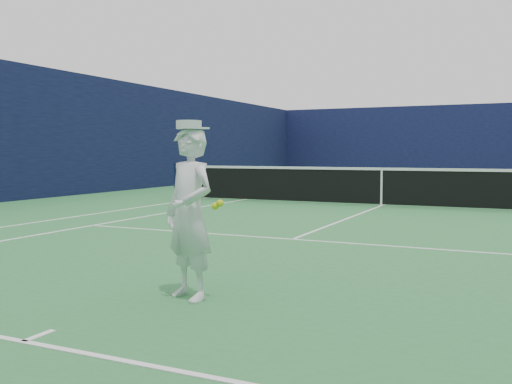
% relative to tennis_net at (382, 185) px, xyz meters
% --- Properties ---
extents(ground, '(80.00, 80.00, 0.00)m').
position_rel_tennis_net_xyz_m(ground, '(0.00, 0.00, -0.55)').
color(ground, '#2C743A').
rests_on(ground, ground).
extents(court_markings, '(11.03, 23.83, 0.01)m').
position_rel_tennis_net_xyz_m(court_markings, '(0.00, 0.00, -0.55)').
color(court_markings, white).
rests_on(court_markings, ground).
extents(windscreen_fence, '(20.12, 36.12, 4.00)m').
position_rel_tennis_net_xyz_m(windscreen_fence, '(0.00, 0.00, 1.45)').
color(windscreen_fence, '#0F1239').
rests_on(windscreen_fence, ground).
extents(tennis_net, '(12.88, 0.09, 1.07)m').
position_rel_tennis_net_xyz_m(tennis_net, '(0.00, 0.00, 0.00)').
color(tennis_net, '#141E4C').
rests_on(tennis_net, ground).
extents(tennis_player, '(0.71, 0.67, 1.71)m').
position_rel_tennis_net_xyz_m(tennis_player, '(0.46, -10.28, 0.28)').
color(tennis_player, white).
rests_on(tennis_player, ground).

